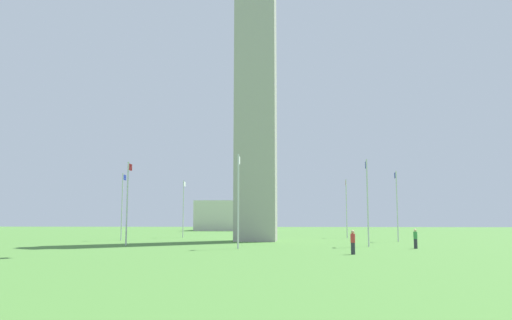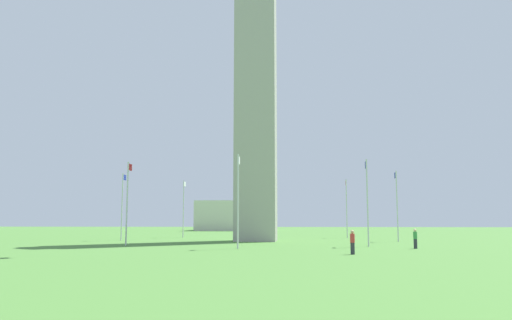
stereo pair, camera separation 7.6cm
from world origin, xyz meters
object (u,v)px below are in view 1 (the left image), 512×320
flagpole_n (266,207)px  flagpole_ne (183,206)px  flagpole_w (397,202)px  person_green_shirt (415,239)px  flagpole_nw (346,206)px  person_red_shirt (353,242)px  flagpole_e (122,203)px  flagpole_s (238,196)px  obelisk_monument (256,61)px  flagpole_sw (367,198)px  flagpole_se (127,199)px  distant_building (226,216)px

flagpole_n → flagpole_ne: size_ratio=1.00×
flagpole_w → person_green_shirt: bearing=175.2°
flagpole_nw → person_red_shirt: flagpole_nw is taller
flagpole_e → flagpole_s: size_ratio=1.00×
flagpole_e → flagpole_nw: same height
flagpole_n → flagpole_ne: bearing=112.5°
flagpole_s → flagpole_nw: same height
flagpole_e → person_green_shirt: bearing=-115.2°
obelisk_monument → person_green_shirt: (-14.26, -14.65, -20.30)m
flagpole_s → person_green_shirt: bearing=-84.1°
person_green_shirt → flagpole_n: bearing=-15.2°
flagpole_sw → obelisk_monument: bearing=45.2°
person_green_shirt → flagpole_sw: bearing=6.7°
flagpole_se → flagpole_s: bearing=-112.5°
flagpole_ne → distant_building: size_ratio=0.36×
flagpole_sw → person_green_shirt: size_ratio=4.83×
obelisk_monument → flagpole_se: obelisk_monument is taller
flagpole_s → person_green_shirt: size_ratio=4.83×
person_red_shirt → person_green_shirt: size_ratio=1.02×
distant_building → flagpole_nw: bearing=-155.2°
flagpole_ne → flagpole_w: same height
flagpole_sw → person_green_shirt: bearing=-132.2°
flagpole_ne → person_red_shirt: (-33.27, -19.98, -3.50)m
flagpole_e → person_red_shirt: 33.25m
flagpole_se → flagpole_sw: 22.41m
flagpole_w → flagpole_ne: bearing=67.5°
flagpole_e → flagpole_nw: bearing=-67.5°
flagpole_se → flagpole_sw: size_ratio=1.00×
flagpole_sw → distant_building: flagpole_sw is taller
flagpole_n → flagpole_se: 29.28m
flagpole_e → person_red_shirt: flagpole_e is taller
obelisk_monument → person_red_shirt: bearing=-158.3°
flagpole_se → flagpole_w: (11.20, -27.05, 0.00)m
flagpole_ne → flagpole_se: (-22.41, 0.00, 0.00)m
flagpole_sw → flagpole_ne: bearing=45.0°
flagpole_n → flagpole_e: same height
flagpole_ne → person_red_shirt: 38.97m
flagpole_nw → distant_building: bearing=24.8°
flagpole_sw → distant_building: (76.15, 24.81, -0.90)m
obelisk_monument → flagpole_n: bearing=0.0°
person_green_shirt → obelisk_monument: bearing=4.6°
flagpole_ne → flagpole_s: same height
flagpole_se → flagpole_w: 29.28m
flagpole_w → person_green_shirt: (-14.32, 1.20, -3.52)m
flagpole_se → person_red_shirt: size_ratio=4.75×
flagpole_e → person_green_shirt: size_ratio=4.83×
flagpole_sw → person_green_shirt: 5.83m
flagpole_se → flagpole_ne: bearing=-0.0°
flagpole_s → flagpole_w: 22.41m
flagpole_ne → flagpole_e: (-11.20, 4.64, 0.00)m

